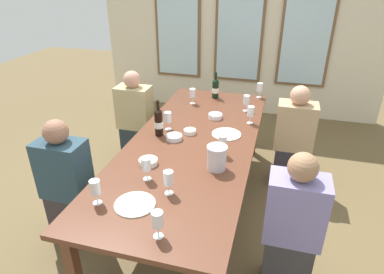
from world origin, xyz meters
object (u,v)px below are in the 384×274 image
(wine_bottle_1, at_px, (159,122))
(wine_glass_7, at_px, (168,118))
(seated_person_1, at_px, (293,141))
(metal_pitcher, at_px, (217,158))
(tasting_bowl_3, at_px, (148,162))
(seated_person_0, at_px, (135,120))
(tasting_bowl_0, at_px, (174,137))
(dining_table, at_px, (192,147))
(white_plate_0, at_px, (135,204))
(wine_glass_0, at_px, (251,112))
(seated_person_2, at_px, (67,186))
(white_plate_1, at_px, (226,134))
(tasting_bowl_2, at_px, (215,116))
(wine_glass_6, at_px, (157,221))
(wine_glass_2, at_px, (246,100))
(tasting_bowl_1, at_px, (190,132))
(seated_person_3, at_px, (292,228))
(wine_glass_1, at_px, (260,88))
(wine_glass_9, at_px, (168,179))
(wine_glass_8, at_px, (95,188))
(wine_glass_5, at_px, (193,94))
(wine_bottle_0, at_px, (215,88))
(wine_glass_3, at_px, (146,165))

(wine_bottle_1, relative_size, wine_glass_7, 1.92)
(seated_person_1, bearing_deg, metal_pitcher, -119.18)
(metal_pitcher, relative_size, tasting_bowl_3, 1.29)
(seated_person_0, bearing_deg, tasting_bowl_0, -45.12)
(tasting_bowl_0, relative_size, wine_glass_7, 0.82)
(dining_table, height_order, white_plate_0, white_plate_0)
(wine_glass_7, bearing_deg, wine_glass_0, 25.55)
(seated_person_2, bearing_deg, white_plate_1, 36.20)
(wine_bottle_1, xyz_separation_m, tasting_bowl_2, (0.41, 0.51, -0.11))
(dining_table, xyz_separation_m, seated_person_2, (-0.88, -0.63, -0.15))
(wine_bottle_1, relative_size, wine_glass_6, 1.92)
(seated_person_2, bearing_deg, wine_glass_2, 49.38)
(tasting_bowl_3, relative_size, seated_person_2, 0.13)
(metal_pitcher, bearing_deg, tasting_bowl_1, 124.57)
(tasting_bowl_3, relative_size, seated_person_3, 0.13)
(tasting_bowl_0, xyz_separation_m, wine_glass_1, (0.62, 1.28, 0.10))
(wine_bottle_1, relative_size, seated_person_1, 0.30)
(wine_glass_9, bearing_deg, wine_glass_1, 78.59)
(tasting_bowl_0, bearing_deg, seated_person_0, 134.88)
(tasting_bowl_0, distance_m, wine_glass_7, 0.24)
(tasting_bowl_2, xyz_separation_m, wine_glass_8, (-0.46, -1.54, 0.10))
(metal_pitcher, bearing_deg, wine_glass_5, 113.12)
(white_plate_1, height_order, tasting_bowl_3, tasting_bowl_3)
(white_plate_1, xyz_separation_m, tasting_bowl_2, (-0.18, 0.34, 0.02))
(white_plate_1, distance_m, tasting_bowl_0, 0.48)
(tasting_bowl_2, xyz_separation_m, seated_person_1, (0.79, 0.13, -0.24))
(white_plate_0, xyz_separation_m, wine_glass_8, (-0.24, -0.05, 0.12))
(wine_bottle_0, bearing_deg, seated_person_0, -153.85)
(seated_person_0, bearing_deg, white_plate_0, -65.42)
(tasting_bowl_2, relative_size, seated_person_2, 0.12)
(wine_glass_1, relative_size, wine_glass_7, 1.00)
(white_plate_1, height_order, wine_glass_1, wine_glass_1)
(white_plate_1, bearing_deg, tasting_bowl_0, -153.34)
(tasting_bowl_2, distance_m, wine_glass_5, 0.48)
(wine_glass_1, xyz_separation_m, seated_person_2, (-1.34, -1.90, -0.33))
(wine_bottle_1, bearing_deg, wine_glass_7, 73.74)
(tasting_bowl_2, xyz_separation_m, seated_person_2, (-0.97, -1.17, -0.24))
(metal_pitcher, relative_size, wine_bottle_1, 0.57)
(wine_glass_1, bearing_deg, wine_glass_6, -97.87)
(white_plate_1, bearing_deg, seated_person_0, 156.35)
(wine_glass_7, bearing_deg, tasting_bowl_3, -84.90)
(dining_table, distance_m, wine_glass_5, 0.92)
(wine_glass_5, bearing_deg, wine_glass_2, -5.17)
(wine_glass_0, bearing_deg, wine_glass_3, -117.22)
(white_plate_0, bearing_deg, seated_person_2, 157.47)
(metal_pitcher, relative_size, tasting_bowl_0, 1.33)
(tasting_bowl_2, xyz_separation_m, seated_person_3, (0.79, -1.19, -0.24))
(wine_bottle_1, height_order, wine_glass_0, wine_bottle_1)
(wine_glass_8, bearing_deg, dining_table, 69.71)
(white_plate_1, xyz_separation_m, tasting_bowl_1, (-0.33, -0.07, 0.02))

